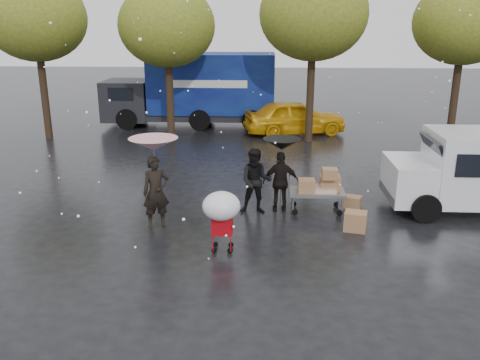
# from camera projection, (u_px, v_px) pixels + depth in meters

# --- Properties ---
(ground) EXTENTS (90.00, 90.00, 0.00)m
(ground) POSITION_uv_depth(u_px,v_px,m) (239.00, 231.00, 12.68)
(ground) COLOR black
(ground) RESTS_ON ground
(person_pink) EXTENTS (0.79, 0.66, 1.85)m
(person_pink) POSITION_uv_depth(u_px,v_px,m) (156.00, 192.00, 12.71)
(person_pink) COLOR black
(person_pink) RESTS_ON ground
(person_middle) EXTENTS (0.88, 0.69, 1.80)m
(person_middle) POSITION_uv_depth(u_px,v_px,m) (256.00, 181.00, 13.64)
(person_middle) COLOR black
(person_middle) RESTS_ON ground
(person_black) EXTENTS (1.00, 0.46, 1.68)m
(person_black) POSITION_uv_depth(u_px,v_px,m) (281.00, 182.00, 13.80)
(person_black) COLOR black
(person_black) RESTS_ON ground
(umbrella_pink) EXTENTS (1.20, 1.20, 2.31)m
(umbrella_pink) POSITION_uv_depth(u_px,v_px,m) (154.00, 144.00, 12.33)
(umbrella_pink) COLOR #4C4C4C
(umbrella_pink) RESTS_ON ground
(umbrella_black) EXTENTS (1.01, 1.01, 2.04)m
(umbrella_black) POSITION_uv_depth(u_px,v_px,m) (282.00, 144.00, 13.48)
(umbrella_black) COLOR #4C4C4C
(umbrella_black) RESTS_ON ground
(vendor_cart) EXTENTS (1.52, 0.80, 1.27)m
(vendor_cart) POSITION_uv_depth(u_px,v_px,m) (320.00, 186.00, 13.79)
(vendor_cart) COLOR slate
(vendor_cart) RESTS_ON ground
(shopping_cart) EXTENTS (0.84, 0.84, 1.46)m
(shopping_cart) POSITION_uv_depth(u_px,v_px,m) (222.00, 209.00, 11.18)
(shopping_cart) COLOR red
(shopping_cart) RESTS_ON ground
(blue_truck) EXTENTS (8.30, 2.60, 3.50)m
(blue_truck) POSITION_uv_depth(u_px,v_px,m) (195.00, 90.00, 24.74)
(blue_truck) COLOR #0B0C5B
(blue_truck) RESTS_ON ground
(box_ground_near) EXTENTS (0.63, 0.55, 0.49)m
(box_ground_near) POSITION_uv_depth(u_px,v_px,m) (355.00, 221.00, 12.67)
(box_ground_near) COLOR brown
(box_ground_near) RESTS_ON ground
(box_ground_far) EXTENTS (0.54, 0.48, 0.34)m
(box_ground_far) POSITION_uv_depth(u_px,v_px,m) (353.00, 202.00, 14.20)
(box_ground_far) COLOR brown
(box_ground_far) RESTS_ON ground
(yellow_taxi) EXTENTS (4.90, 2.92, 1.56)m
(yellow_taxi) POSITION_uv_depth(u_px,v_px,m) (295.00, 117.00, 23.18)
(yellow_taxi) COLOR #DE9C0B
(yellow_taxi) RESTS_ON ground
(tree_row) EXTENTS (21.60, 4.40, 7.12)m
(tree_row) POSITION_uv_depth(u_px,v_px,m) (240.00, 20.00, 20.70)
(tree_row) COLOR black
(tree_row) RESTS_ON ground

